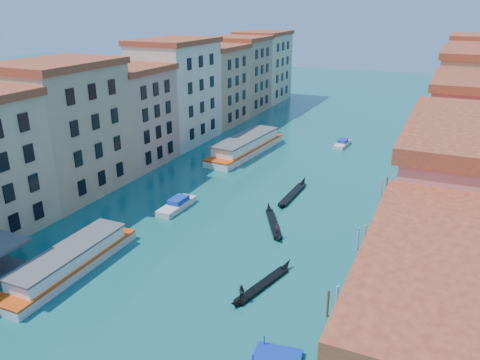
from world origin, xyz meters
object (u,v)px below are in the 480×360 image
at_px(vaporetto_near, 70,260).
at_px(gondola_fore, 273,223).
at_px(gondola_right, 261,284).
at_px(vaporetto_far, 246,146).

bearing_deg(vaporetto_near, gondola_fore, 49.42).
xyz_separation_m(vaporetto_near, gondola_fore, (16.37, 19.66, -0.84)).
height_order(vaporetto_near, gondola_right, vaporetto_near).
bearing_deg(gondola_fore, gondola_right, -102.92).
bearing_deg(gondola_right, vaporetto_near, -150.22).
distance_m(vaporetto_far, gondola_fore, 32.08).
relative_size(vaporetto_near, vaporetto_far, 0.79).
relative_size(gondola_fore, gondola_right, 0.96).
height_order(vaporetto_near, vaporetto_far, vaporetto_far).
distance_m(vaporetto_near, gondola_right, 21.09).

